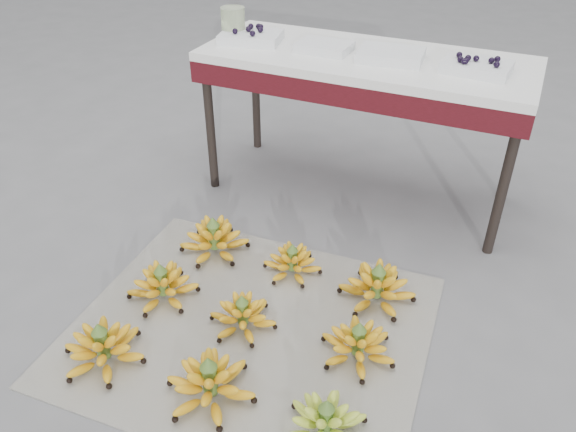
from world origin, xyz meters
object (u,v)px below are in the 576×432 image
at_px(bunch_front_center, 210,383).
at_px(bunch_back_center, 292,263).
at_px(bunch_front_left, 103,348).
at_px(bunch_mid_left, 163,286).
at_px(tray_right, 391,55).
at_px(tray_far_right, 477,66).
at_px(vendor_table, 365,72).
at_px(bunch_back_right, 377,287).
at_px(bunch_back_left, 214,240).
at_px(tray_left, 324,47).
at_px(newspaper_mat, 251,329).
at_px(bunch_mid_center, 243,316).
at_px(bunch_mid_right, 358,345).
at_px(tray_far_left, 251,37).
at_px(glass_jar, 233,23).
at_px(bunch_front_right, 326,423).

relative_size(bunch_front_center, bunch_back_center, 1.29).
relative_size(bunch_front_left, bunch_mid_left, 0.97).
bearing_deg(bunch_back_center, tray_right, 89.21).
height_order(bunch_mid_left, tray_far_right, tray_far_right).
xyz_separation_m(vendor_table, tray_far_right, (0.47, -0.03, 0.10)).
relative_size(bunch_back_right, vendor_table, 0.24).
relative_size(bunch_back_left, tray_left, 1.58).
height_order(bunch_back_left, bunch_back_center, bunch_back_left).
xyz_separation_m(bunch_mid_left, vendor_table, (0.43, 1.06, 0.56)).
height_order(newspaper_mat, bunch_mid_center, bunch_mid_center).
height_order(bunch_mid_center, bunch_back_left, bunch_back_left).
relative_size(bunch_back_left, bunch_back_center, 1.36).
bearing_deg(bunch_mid_right, bunch_back_center, 154.70).
relative_size(bunch_back_center, vendor_table, 0.19).
height_order(bunch_front_left, bunch_mid_right, bunch_front_left).
height_order(bunch_mid_left, bunch_back_right, bunch_back_right).
relative_size(bunch_back_left, tray_right, 1.29).
xyz_separation_m(bunch_front_center, vendor_table, (0.02, 1.39, 0.55)).
xyz_separation_m(bunch_back_right, tray_left, (-0.52, 0.71, 0.65)).
height_order(vendor_table, tray_far_left, tray_far_left).
distance_m(tray_left, tray_far_right, 0.66).
height_order(bunch_back_right, tray_far_right, tray_far_right).
distance_m(bunch_front_center, tray_far_right, 1.59).
distance_m(newspaper_mat, bunch_mid_right, 0.40).
distance_m(bunch_back_left, glass_jar, 1.03).
bearing_deg(bunch_front_left, tray_far_right, 67.01).
xyz_separation_m(bunch_mid_left, bunch_back_right, (0.75, 0.32, 0.00)).
bearing_deg(vendor_table, tray_far_right, -3.27).
bearing_deg(bunch_mid_center, tray_right, 81.66).
distance_m(bunch_front_center, bunch_mid_left, 0.52).
distance_m(bunch_front_right, tray_left, 1.60).
distance_m(bunch_mid_right, vendor_table, 1.24).
xyz_separation_m(newspaper_mat, bunch_mid_left, (-0.38, 0.01, 0.06)).
xyz_separation_m(bunch_mid_right, glass_jar, (-1.00, 1.02, 0.71)).
bearing_deg(bunch_mid_center, bunch_mid_left, 179.50).
relative_size(bunch_mid_left, bunch_back_center, 1.22).
height_order(bunch_mid_right, vendor_table, vendor_table).
bearing_deg(bunch_back_right, bunch_front_right, -100.38).
relative_size(bunch_front_center, bunch_mid_center, 1.43).
distance_m(bunch_front_left, tray_right, 1.63).
distance_m(bunch_front_right, bunch_mid_center, 0.53).
height_order(bunch_front_center, bunch_back_left, same).
bearing_deg(bunch_front_center, bunch_back_right, 77.59).
xyz_separation_m(bunch_mid_right, bunch_back_left, (-0.75, 0.31, 0.01)).
xyz_separation_m(bunch_mid_right, tray_left, (-0.54, 1.02, 0.66)).
xyz_separation_m(bunch_front_right, bunch_mid_left, (-0.79, 0.31, 0.00)).
distance_m(bunch_front_left, bunch_back_center, 0.79).
distance_m(bunch_mid_center, tray_left, 1.25).
height_order(bunch_front_left, tray_far_left, tray_far_left).
bearing_deg(vendor_table, bunch_front_left, -106.74).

